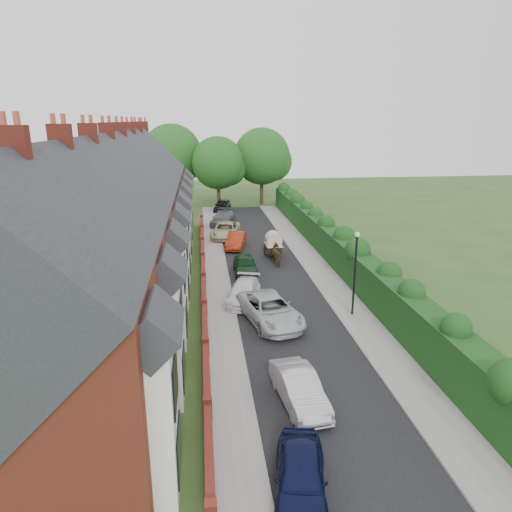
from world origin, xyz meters
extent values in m
plane|color=#2D4C1E|center=(0.00, 0.00, 0.00)|extent=(140.00, 140.00, 0.00)
cube|color=black|center=(-0.50, 11.00, 0.01)|extent=(6.00, 58.00, 0.02)
cube|color=gray|center=(3.60, 11.00, 0.06)|extent=(2.20, 58.00, 0.12)
cube|color=gray|center=(-4.35, 11.00, 0.06)|extent=(1.70, 58.00, 0.12)
cube|color=gray|center=(2.55, 11.00, 0.07)|extent=(0.18, 58.00, 0.13)
cube|color=gray|center=(-3.55, 11.00, 0.07)|extent=(0.18, 58.00, 0.13)
cube|color=#123B15|center=(5.40, 11.00, 1.25)|extent=(1.50, 58.00, 2.50)
cube|color=#9C3D27|center=(-11.00, 10.00, 3.25)|extent=(8.00, 40.00, 6.50)
cube|color=#24262B|center=(-11.00, 10.00, 6.50)|extent=(8.00, 40.20, 8.00)
cube|color=white|center=(-6.65, -8.10, 2.60)|extent=(0.70, 2.40, 5.20)
cube|color=black|center=(-6.28, -8.10, 1.40)|extent=(0.06, 1.80, 1.60)
cube|color=black|center=(-6.28, -8.10, 3.80)|extent=(0.06, 1.80, 1.60)
cube|color=#24262B|center=(-6.80, -8.10, 5.60)|extent=(1.70, 2.60, 1.70)
cube|color=#3F2D2D|center=(-6.96, -6.00, 1.05)|extent=(0.08, 0.90, 2.10)
cube|color=white|center=(-6.95, -6.10, 4.40)|extent=(0.12, 1.20, 1.60)
cube|color=white|center=(-6.65, -3.10, 2.60)|extent=(0.70, 2.40, 5.20)
cube|color=black|center=(-6.28, -3.10, 1.40)|extent=(0.06, 1.80, 1.60)
cube|color=black|center=(-6.28, -3.10, 3.80)|extent=(0.06, 1.80, 1.60)
cube|color=#24262B|center=(-6.80, -3.10, 5.60)|extent=(1.70, 2.60, 1.70)
cube|color=#3F2D2D|center=(-6.96, -1.00, 1.05)|extent=(0.08, 0.90, 2.10)
cube|color=white|center=(-6.95, -1.10, 4.40)|extent=(0.12, 1.20, 1.60)
cube|color=white|center=(-6.65, 1.90, 2.60)|extent=(0.70, 2.40, 5.20)
cube|color=black|center=(-6.28, 1.90, 1.40)|extent=(0.06, 1.80, 1.60)
cube|color=black|center=(-6.28, 1.90, 3.80)|extent=(0.06, 1.80, 1.60)
cube|color=#24262B|center=(-6.80, 1.90, 5.60)|extent=(1.70, 2.60, 1.70)
cube|color=#3F2D2D|center=(-6.96, 4.00, 1.05)|extent=(0.08, 0.90, 2.10)
cube|color=white|center=(-6.95, 3.90, 4.40)|extent=(0.12, 1.20, 1.60)
cube|color=white|center=(-6.65, 6.90, 2.60)|extent=(0.70, 2.40, 5.20)
cube|color=black|center=(-6.28, 6.90, 1.40)|extent=(0.06, 1.80, 1.60)
cube|color=black|center=(-6.28, 6.90, 3.80)|extent=(0.06, 1.80, 1.60)
cube|color=#24262B|center=(-6.80, 6.90, 5.60)|extent=(1.70, 2.60, 1.70)
cube|color=#3F2D2D|center=(-6.96, 9.00, 1.05)|extent=(0.08, 0.90, 2.10)
cube|color=white|center=(-6.95, 8.90, 4.40)|extent=(0.12, 1.20, 1.60)
cube|color=white|center=(-6.65, 11.90, 2.60)|extent=(0.70, 2.40, 5.20)
cube|color=black|center=(-6.28, 11.90, 1.40)|extent=(0.06, 1.80, 1.60)
cube|color=black|center=(-6.28, 11.90, 3.80)|extent=(0.06, 1.80, 1.60)
cube|color=#24262B|center=(-6.80, 11.90, 5.60)|extent=(1.70, 2.60, 1.70)
cube|color=#3F2D2D|center=(-6.96, 14.00, 1.05)|extent=(0.08, 0.90, 2.10)
cube|color=white|center=(-6.95, 13.90, 4.40)|extent=(0.12, 1.20, 1.60)
cube|color=white|center=(-6.65, 16.90, 2.60)|extent=(0.70, 2.40, 5.20)
cube|color=black|center=(-6.28, 16.90, 1.40)|extent=(0.06, 1.80, 1.60)
cube|color=black|center=(-6.28, 16.90, 3.80)|extent=(0.06, 1.80, 1.60)
cube|color=#24262B|center=(-6.80, 16.90, 5.60)|extent=(1.70, 2.60, 1.70)
cube|color=#3F2D2D|center=(-6.96, 19.00, 1.05)|extent=(0.08, 0.90, 2.10)
cube|color=white|center=(-6.95, 18.90, 4.40)|extent=(0.12, 1.20, 1.60)
cube|color=white|center=(-6.65, 21.90, 2.60)|extent=(0.70, 2.40, 5.20)
cube|color=black|center=(-6.28, 21.90, 1.40)|extent=(0.06, 1.80, 1.60)
cube|color=black|center=(-6.28, 21.90, 3.80)|extent=(0.06, 1.80, 1.60)
cube|color=#24262B|center=(-6.80, 21.90, 5.60)|extent=(1.70, 2.60, 1.70)
cube|color=#3F2D2D|center=(-6.96, 24.00, 1.05)|extent=(0.08, 0.90, 2.10)
cube|color=white|center=(-6.95, 23.90, 4.40)|extent=(0.12, 1.20, 1.60)
cube|color=white|center=(-6.65, 26.90, 2.60)|extent=(0.70, 2.40, 5.20)
cube|color=black|center=(-6.28, 26.90, 1.40)|extent=(0.06, 1.80, 1.60)
cube|color=black|center=(-6.28, 26.90, 3.80)|extent=(0.06, 1.80, 1.60)
cube|color=#24262B|center=(-6.80, 26.90, 5.60)|extent=(1.70, 2.60, 1.70)
cube|color=#3F2D2D|center=(-6.96, 29.00, 1.05)|extent=(0.08, 0.90, 2.10)
cube|color=white|center=(-6.95, 28.90, 4.40)|extent=(0.12, 1.20, 1.60)
cube|color=maroon|center=(-11.00, -5.00, 10.30)|extent=(0.90, 0.50, 1.60)
cylinder|color=#A84732|center=(-11.20, -5.00, 11.25)|extent=(0.20, 0.20, 0.50)
cylinder|color=#A84732|center=(-10.80, -5.00, 11.25)|extent=(0.20, 0.20, 0.50)
cube|color=maroon|center=(-11.00, 0.00, 10.30)|extent=(0.90, 0.50, 1.60)
cylinder|color=#A84732|center=(-11.20, 0.00, 11.25)|extent=(0.20, 0.20, 0.50)
cylinder|color=#A84732|center=(-10.80, 0.00, 11.25)|extent=(0.20, 0.20, 0.50)
cube|color=maroon|center=(-11.00, 5.00, 10.30)|extent=(0.90, 0.50, 1.60)
cylinder|color=#A84732|center=(-11.20, 5.00, 11.25)|extent=(0.20, 0.20, 0.50)
cylinder|color=#A84732|center=(-10.80, 5.00, 11.25)|extent=(0.20, 0.20, 0.50)
cube|color=maroon|center=(-11.00, 10.00, 10.30)|extent=(0.90, 0.50, 1.60)
cylinder|color=#A84732|center=(-11.20, 10.00, 11.25)|extent=(0.20, 0.20, 0.50)
cylinder|color=#A84732|center=(-10.80, 10.00, 11.25)|extent=(0.20, 0.20, 0.50)
cube|color=maroon|center=(-11.00, 15.00, 10.30)|extent=(0.90, 0.50, 1.60)
cylinder|color=#A84732|center=(-11.20, 15.00, 11.25)|extent=(0.20, 0.20, 0.50)
cylinder|color=#A84732|center=(-10.80, 15.00, 11.25)|extent=(0.20, 0.20, 0.50)
cube|color=maroon|center=(-11.00, 20.00, 10.30)|extent=(0.90, 0.50, 1.60)
cylinder|color=#A84732|center=(-11.20, 20.00, 11.25)|extent=(0.20, 0.20, 0.50)
cylinder|color=#A84732|center=(-10.80, 20.00, 11.25)|extent=(0.20, 0.20, 0.50)
cube|color=maroon|center=(-11.00, 25.00, 10.30)|extent=(0.90, 0.50, 1.60)
cylinder|color=#A84732|center=(-11.20, 25.00, 11.25)|extent=(0.20, 0.20, 0.50)
cylinder|color=#A84732|center=(-10.80, 25.00, 11.25)|extent=(0.20, 0.20, 0.50)
cube|color=maroon|center=(-11.00, 30.00, 10.30)|extent=(0.90, 0.50, 1.60)
cylinder|color=#A84732|center=(-11.20, 30.00, 11.25)|extent=(0.20, 0.20, 0.50)
cylinder|color=#A84732|center=(-10.80, 30.00, 11.25)|extent=(0.20, 0.20, 0.50)
cube|color=maroon|center=(-5.35, -7.50, 0.45)|extent=(0.30, 4.70, 0.90)
cube|color=maroon|center=(-5.35, -2.50, 0.45)|extent=(0.30, 4.70, 0.90)
cube|color=maroon|center=(-5.35, 2.50, 0.45)|extent=(0.30, 4.70, 0.90)
cube|color=maroon|center=(-5.35, 7.50, 0.45)|extent=(0.30, 4.70, 0.90)
cube|color=maroon|center=(-5.35, 12.50, 0.45)|extent=(0.30, 4.70, 0.90)
cube|color=maroon|center=(-5.35, 17.50, 0.45)|extent=(0.30, 4.70, 0.90)
cube|color=maroon|center=(-5.35, 22.50, 0.45)|extent=(0.30, 4.70, 0.90)
cube|color=maroon|center=(-5.35, 27.50, 0.45)|extent=(0.30, 4.70, 0.90)
cube|color=maroon|center=(-5.35, -5.00, 0.55)|extent=(0.35, 0.35, 1.10)
cube|color=maroon|center=(-5.35, 0.00, 0.55)|extent=(0.35, 0.35, 1.10)
cube|color=maroon|center=(-5.35, 5.00, 0.55)|extent=(0.35, 0.35, 1.10)
cube|color=maroon|center=(-5.35, 10.00, 0.55)|extent=(0.35, 0.35, 1.10)
cube|color=maroon|center=(-5.35, 15.00, 0.55)|extent=(0.35, 0.35, 1.10)
cube|color=maroon|center=(-5.35, 20.00, 0.55)|extent=(0.35, 0.35, 1.10)
cube|color=maroon|center=(-5.35, 25.00, 0.55)|extent=(0.35, 0.35, 1.10)
cube|color=maroon|center=(-5.35, 30.00, 0.55)|extent=(0.35, 0.35, 1.10)
cylinder|color=black|center=(3.40, 4.00, 2.40)|extent=(0.12, 0.12, 4.80)
cylinder|color=black|center=(3.40, 4.00, 4.85)|extent=(0.20, 0.20, 0.10)
sphere|color=silver|center=(3.40, 4.00, 5.00)|extent=(0.32, 0.32, 0.32)
cylinder|color=#332316|center=(-3.00, 40.00, 2.38)|extent=(0.50, 0.50, 4.75)
sphere|color=#20541C|center=(-3.00, 40.00, 5.89)|extent=(6.80, 6.80, 6.80)
sphere|color=#20541C|center=(-1.64, 40.30, 5.23)|extent=(4.76, 4.76, 4.76)
cylinder|color=#332316|center=(3.00, 42.00, 2.62)|extent=(0.50, 0.50, 5.25)
sphere|color=#20541C|center=(3.00, 42.00, 6.51)|extent=(7.60, 7.60, 7.60)
sphere|color=#20541C|center=(4.52, 42.30, 5.78)|extent=(5.32, 5.32, 5.32)
cylinder|color=#332316|center=(-9.00, 43.00, 2.75)|extent=(0.50, 0.50, 5.50)
sphere|color=#20541C|center=(-9.00, 43.00, 6.82)|extent=(8.00, 8.00, 8.00)
sphere|color=#20541C|center=(-7.40, 43.30, 6.05)|extent=(5.60, 5.60, 5.60)
imported|color=#0B0F33|center=(-2.55, -8.87, 0.67)|extent=(2.32, 4.19, 1.35)
imported|color=#BABAC0|center=(-1.60, -4.20, 0.69)|extent=(1.98, 4.33, 1.37)
imported|color=silver|center=(-1.61, 3.71, 0.78)|extent=(3.83, 6.03, 1.55)
imported|color=white|center=(-2.82, 7.00, 0.65)|extent=(2.93, 4.82, 1.31)
imported|color=black|center=(-2.18, 12.60, 0.70)|extent=(1.70, 4.14, 1.41)
imported|color=#992810|center=(-2.28, 19.92, 0.70)|extent=(2.39, 4.46, 1.40)
imported|color=beige|center=(-3.00, 23.80, 0.75)|extent=(3.53, 5.80, 1.50)
imported|color=#56595D|center=(-3.00, 29.40, 0.78)|extent=(3.37, 5.74, 1.56)
imported|color=black|center=(-2.66, 37.59, 0.76)|extent=(2.74, 4.76, 1.53)
imported|color=#4B351B|center=(0.64, 14.47, 0.84)|extent=(1.27, 2.13, 1.68)
cube|color=black|center=(0.64, 16.60, 0.86)|extent=(1.21, 2.02, 0.51)
cylinder|color=beige|center=(0.64, 16.60, 1.57)|extent=(1.32, 1.27, 1.32)
cube|color=beige|center=(0.64, 16.60, 1.11)|extent=(1.34, 2.07, 0.04)
cylinder|color=black|center=(-0.02, 17.21, 0.46)|extent=(0.08, 0.91, 0.91)
cylinder|color=black|center=(1.29, 17.21, 0.46)|extent=(0.08, 0.91, 0.91)
cylinder|color=black|center=(0.28, 15.49, 0.91)|extent=(0.06, 1.82, 0.06)
cylinder|color=black|center=(0.99, 15.49, 0.91)|extent=(0.06, 1.82, 0.06)
camera|label=1|loc=(-5.32, -20.20, 11.25)|focal=32.00mm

